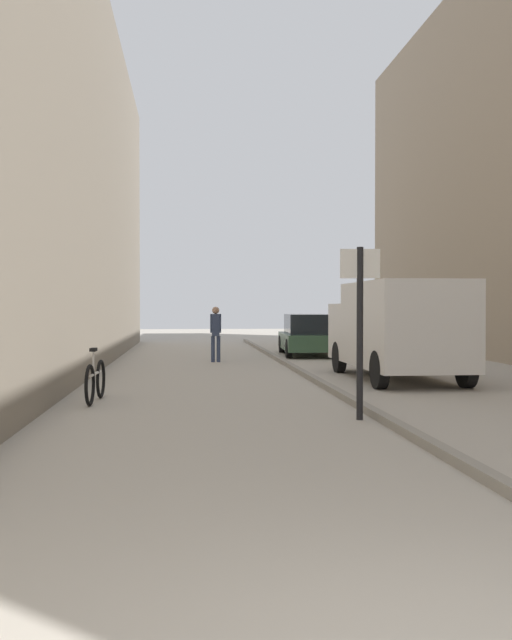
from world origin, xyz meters
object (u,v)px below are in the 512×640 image
(parked_car, at_px, (308,335))
(street_sign_post, at_px, (360,317))
(delivery_van, at_px, (397,327))
(pedestrian_main_foreground, at_px, (216,330))
(bicycle_leaning, at_px, (95,381))

(parked_car, relative_size, street_sign_post, 1.65)
(delivery_van, relative_size, parked_car, 1.23)
(pedestrian_main_foreground, xyz_separation_m, street_sign_post, (1.70, -11.30, 0.56))
(parked_car, bearing_deg, delivery_van, -82.83)
(street_sign_post, bearing_deg, delivery_van, -107.98)
(pedestrian_main_foreground, relative_size, delivery_van, 0.32)
(pedestrian_main_foreground, relative_size, bicycle_leaning, 0.97)
(delivery_van, distance_m, bicycle_leaning, 7.34)
(street_sign_post, relative_size, bicycle_leaning, 1.47)
(delivery_van, height_order, parked_car, delivery_van)
(parked_car, xyz_separation_m, street_sign_post, (-1.69, -14.07, 0.83))
(bicycle_leaning, bearing_deg, parked_car, 66.27)
(street_sign_post, bearing_deg, pedestrian_main_foreground, -77.19)
(pedestrian_main_foreground, xyz_separation_m, bicycle_leaning, (-2.52, -8.91, -0.61))
(pedestrian_main_foreground, distance_m, street_sign_post, 11.44)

